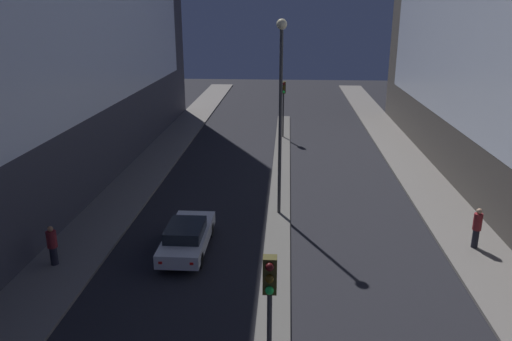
% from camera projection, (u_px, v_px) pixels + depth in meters
% --- Properties ---
extents(median_strip, '(1.11, 39.11, 0.13)m').
position_uv_depth(median_strip, '(280.00, 188.00, 28.12)').
color(median_strip, '#56544F').
rests_on(median_strip, ground).
extents(traffic_light_near, '(0.32, 0.42, 4.31)m').
position_uv_depth(traffic_light_near, '(270.00, 302.00, 11.50)').
color(traffic_light_near, '#383838').
rests_on(traffic_light_near, median_strip).
extents(traffic_light_mid, '(0.32, 0.42, 4.31)m').
position_uv_depth(traffic_light_mid, '(284.00, 97.00, 38.17)').
color(traffic_light_mid, '#383838').
rests_on(traffic_light_mid, median_strip).
extents(street_lamp, '(0.48, 0.48, 9.19)m').
position_uv_depth(street_lamp, '(281.00, 94.00, 22.83)').
color(street_lamp, '#383838').
rests_on(street_lamp, median_strip).
extents(car_left_lane, '(1.71, 4.52, 1.33)m').
position_uv_depth(car_left_lane, '(187.00, 236.00, 20.77)').
color(car_left_lane, silver).
rests_on(car_left_lane, ground).
extents(pedestrian_on_left_sidewalk, '(0.39, 0.39, 1.63)m').
position_uv_depth(pedestrian_on_left_sidewalk, '(52.00, 245.00, 19.41)').
color(pedestrian_on_left_sidewalk, black).
rests_on(pedestrian_on_left_sidewalk, sidewalk_left).
extents(pedestrian_on_right_sidewalk, '(0.36, 0.36, 1.76)m').
position_uv_depth(pedestrian_on_right_sidewalk, '(477.00, 227.00, 20.79)').
color(pedestrian_on_right_sidewalk, black).
rests_on(pedestrian_on_right_sidewalk, sidewalk_right).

